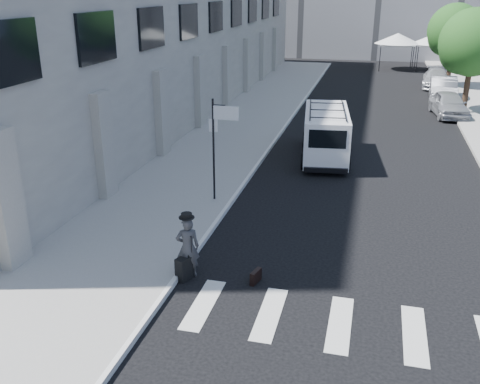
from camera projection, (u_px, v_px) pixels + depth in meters
The scene contains 15 objects.
ground at pixel (270, 252), 15.15m from camera, with size 120.00×120.00×0.00m, color black.
sidewalk_left at pixel (252, 117), 30.57m from camera, with size 4.50×48.00×0.15m, color gray.
building_left at pixel (142, 5), 31.93m from camera, with size 10.00×44.00×12.00m, color gray.
sign_pole at pixel (220, 129), 17.64m from camera, with size 1.03×0.07×3.50m.
tree_near at pixel (471, 45), 30.23m from camera, with size 3.80×3.83×6.03m.
tree_far at pixel (453, 33), 38.37m from camera, with size 3.80×3.83×6.03m.
tent_left at pixel (398, 39), 47.63m from camera, with size 4.00×4.00×3.20m.
tent_right at pixel (435, 39), 47.34m from camera, with size 4.00×4.00×3.20m.
businessman at pixel (188, 247), 13.65m from camera, with size 0.60×0.39×1.64m, color #39393C.
briefcase at pixel (256, 276), 13.55m from camera, with size 0.12×0.44×0.34m, color black.
suitcase at pixel (184, 268), 13.65m from camera, with size 0.41×0.49×1.19m.
cargo_van at pixel (326, 133), 23.23m from camera, with size 2.44×5.69×2.10m.
parked_car_a at pixel (449, 104), 30.87m from camera, with size 1.67×4.15×1.42m, color #A3A5AB.
parked_car_b at pixel (443, 89), 35.09m from camera, with size 1.62×4.66×1.54m, color slate.
parked_car_c at pixel (436, 78), 39.83m from camera, with size 1.88×4.63×1.34m, color #A7A9AF.
Camera 1 is at (2.52, -13.31, 7.04)m, focal length 40.00 mm.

